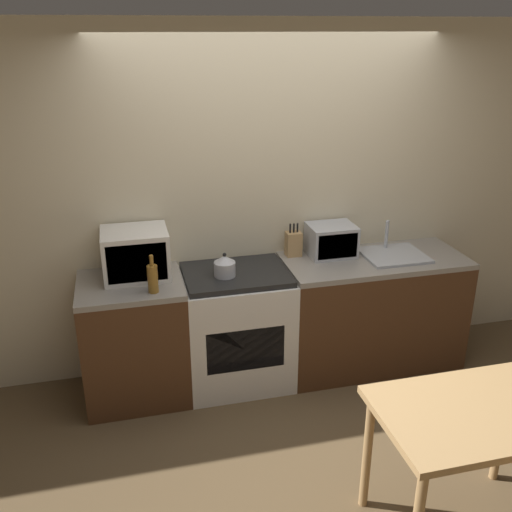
# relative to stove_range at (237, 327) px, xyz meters

# --- Properties ---
(ground_plane) EXTENTS (16.00, 16.00, 0.00)m
(ground_plane) POSITION_rel_stove_range_xyz_m (0.33, -0.87, -0.45)
(ground_plane) COLOR brown
(wall_back) EXTENTS (10.00, 0.06, 2.60)m
(wall_back) POSITION_rel_stove_range_xyz_m (0.33, 0.34, 0.85)
(wall_back) COLOR beige
(wall_back) RESTS_ON ground_plane
(counter_left_run) EXTENTS (0.72, 0.62, 0.90)m
(counter_left_run) POSITION_rel_stove_range_xyz_m (-0.75, 0.00, 0.00)
(counter_left_run) COLOR #4C2D19
(counter_left_run) RESTS_ON ground_plane
(counter_right_run) EXTENTS (1.39, 0.62, 0.90)m
(counter_right_run) POSITION_rel_stove_range_xyz_m (1.08, 0.00, 0.00)
(counter_right_run) COLOR #4C2D19
(counter_right_run) RESTS_ON ground_plane
(stove_range) EXTENTS (0.78, 0.62, 0.90)m
(stove_range) POSITION_rel_stove_range_xyz_m (0.00, 0.00, 0.00)
(stove_range) COLOR silver
(stove_range) RESTS_ON ground_plane
(kettle) EXTENTS (0.15, 0.15, 0.18)m
(kettle) POSITION_rel_stove_range_xyz_m (-0.09, -0.05, 0.53)
(kettle) COLOR #B7B7BC
(kettle) RESTS_ON stove_range
(microwave) EXTENTS (0.45, 0.38, 0.34)m
(microwave) POSITION_rel_stove_range_xyz_m (-0.69, 0.10, 0.62)
(microwave) COLOR silver
(microwave) RESTS_ON counter_left_run
(bottle) EXTENTS (0.07, 0.07, 0.26)m
(bottle) POSITION_rel_stove_range_xyz_m (-0.60, -0.19, 0.55)
(bottle) COLOR olive
(bottle) RESTS_ON counter_left_run
(knife_block) EXTENTS (0.12, 0.10, 0.26)m
(knife_block) POSITION_rel_stove_range_xyz_m (0.50, 0.21, 0.55)
(knife_block) COLOR tan
(knife_block) RESTS_ON counter_right_run
(toaster_oven) EXTENTS (0.35, 0.28, 0.24)m
(toaster_oven) POSITION_rel_stove_range_xyz_m (0.78, 0.15, 0.57)
(toaster_oven) COLOR #ADAFB5
(toaster_oven) RESTS_ON counter_right_run
(sink_basin) EXTENTS (0.46, 0.41, 0.24)m
(sink_basin) POSITION_rel_stove_range_xyz_m (1.24, 0.01, 0.47)
(sink_basin) COLOR #ADAFB5
(sink_basin) RESTS_ON counter_right_run
(dining_table) EXTENTS (0.97, 0.66, 0.77)m
(dining_table) POSITION_rel_stove_range_xyz_m (0.86, -1.67, 0.22)
(dining_table) COLOR tan
(dining_table) RESTS_ON ground_plane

